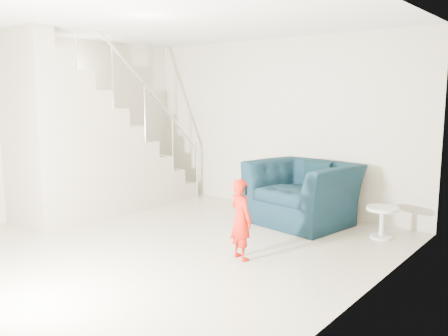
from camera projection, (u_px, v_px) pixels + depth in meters
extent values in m
plane|color=tan|center=(152.00, 249.00, 5.66)|extent=(5.50, 5.50, 0.00)
plane|color=silver|center=(146.00, 15.00, 5.25)|extent=(5.50, 5.50, 0.00)
plane|color=#BDB49A|center=(277.00, 125.00, 7.59)|extent=(5.00, 0.00, 5.00)
plane|color=#BDB49A|center=(33.00, 127.00, 6.99)|extent=(0.00, 5.50, 5.50)
plane|color=#BDB49A|center=(356.00, 153.00, 3.92)|extent=(0.00, 5.50, 5.50)
imported|color=black|center=(303.00, 193.00, 6.75)|extent=(1.52, 1.38, 0.88)
imported|color=#A11F05|center=(241.00, 219.00, 5.26)|extent=(0.39, 0.32, 0.91)
cylinder|color=silver|center=(382.00, 209.00, 6.05)|extent=(0.41, 0.41, 0.04)
cylinder|color=silver|center=(382.00, 224.00, 6.08)|extent=(0.06, 0.06, 0.37)
cylinder|color=silver|center=(381.00, 237.00, 6.10)|extent=(0.29, 0.29, 0.03)
cube|color=#ADA089|center=(171.00, 188.00, 8.69)|extent=(1.00, 0.30, 0.27)
cube|color=#ADA089|center=(159.00, 183.00, 8.44)|extent=(1.00, 0.30, 0.54)
cube|color=#ADA089|center=(146.00, 178.00, 8.18)|extent=(1.00, 0.30, 0.81)
cube|color=#ADA089|center=(133.00, 172.00, 7.93)|extent=(1.00, 0.30, 1.08)
cube|color=#ADA089|center=(118.00, 166.00, 7.68)|extent=(1.00, 0.30, 1.35)
cube|color=#ADA089|center=(103.00, 160.00, 7.43)|extent=(1.00, 0.30, 1.62)
cube|color=#ADA089|center=(86.00, 153.00, 7.17)|extent=(1.00, 0.30, 1.89)
cube|color=#ADA089|center=(68.00, 146.00, 6.92)|extent=(1.00, 0.30, 2.16)
cube|color=#ADA089|center=(49.00, 139.00, 6.67)|extent=(1.00, 0.30, 2.43)
cube|color=#ADA089|center=(29.00, 130.00, 6.41)|extent=(1.00, 0.30, 2.70)
cylinder|color=silver|center=(128.00, 66.00, 7.01)|extent=(0.04, 3.03, 2.73)
cylinder|color=silver|center=(197.00, 170.00, 8.44)|extent=(0.04, 0.04, 1.00)
cube|color=black|center=(319.00, 175.00, 6.85)|extent=(0.41, 0.20, 0.41)
cube|color=black|center=(264.00, 181.00, 7.05)|extent=(0.05, 0.53, 0.60)
cube|color=black|center=(245.00, 191.00, 5.15)|extent=(0.02, 0.05, 0.10)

